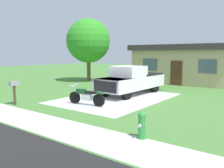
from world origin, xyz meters
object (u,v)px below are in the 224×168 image
at_px(fire_hydrant, 142,125).
at_px(pickup_truck, 132,80).
at_px(mailbox, 14,87).
at_px(shade_tree, 88,41).
at_px(neighbor_house, 187,63).
at_px(motorcycle, 86,96).

bearing_deg(fire_hydrant, pickup_truck, 123.95).
xyz_separation_m(mailbox, shade_tree, (-4.13, 10.37, 2.94)).
bearing_deg(pickup_truck, fire_hydrant, -56.05).
distance_m(pickup_truck, mailbox, 7.37).
relative_size(shade_tree, neighbor_house, 0.63).
height_order(motorcycle, pickup_truck, pickup_truck).
relative_size(pickup_truck, neighbor_house, 0.59).
distance_m(mailbox, shade_tree, 11.54).
distance_m(motorcycle, shade_tree, 11.39).
height_order(pickup_truck, neighbor_house, neighbor_house).
height_order(fire_hydrant, shade_tree, shade_tree).
bearing_deg(shade_tree, fire_hydrant, -41.73).
relative_size(fire_hydrant, shade_tree, 0.14).
bearing_deg(neighbor_house, mailbox, -104.39).
bearing_deg(motorcycle, neighbor_house, 86.40).
relative_size(fire_hydrant, mailbox, 0.69).
xyz_separation_m(pickup_truck, neighbor_house, (0.71, 8.47, 0.84)).
bearing_deg(motorcycle, shade_tree, 131.52).
bearing_deg(fire_hydrant, motorcycle, 151.75).
bearing_deg(shade_tree, pickup_truck, -26.94).
bearing_deg(neighbor_house, fire_hydrant, -75.47).
height_order(fire_hydrant, neighbor_house, neighbor_house).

